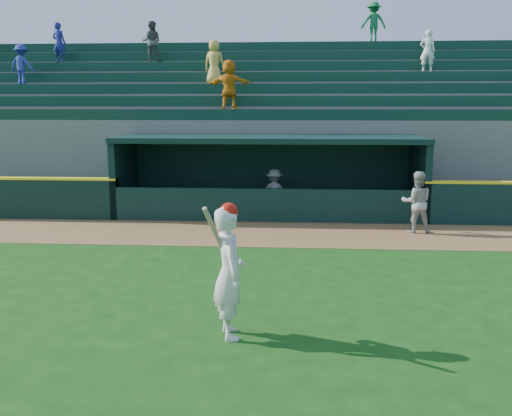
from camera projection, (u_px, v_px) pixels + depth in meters
The scene contains 7 objects.
ground at pixel (250, 293), 10.46m from camera, with size 120.00×120.00×0.00m, color #144310.
warning_track at pixel (264, 234), 15.27m from camera, with size 40.00×3.00×0.01m, color brown.
dugout_player_front at pixel (417, 202), 15.32m from camera, with size 0.81×0.63×1.67m, color #A6A5A0.
dugout_player_inside at pixel (274, 192), 17.92m from camera, with size 0.93×0.53×1.44m, color #9E9E99.
dugout at pixel (270, 171), 18.08m from camera, with size 9.40×2.80×2.46m.
stands at pixel (275, 131), 22.38m from camera, with size 34.50×6.30×7.55m.
batter_at_plate at pixel (229, 271), 8.35m from camera, with size 0.65×0.86×2.04m.
Camera 1 is at (0.79, -9.99, 3.39)m, focal length 40.00 mm.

